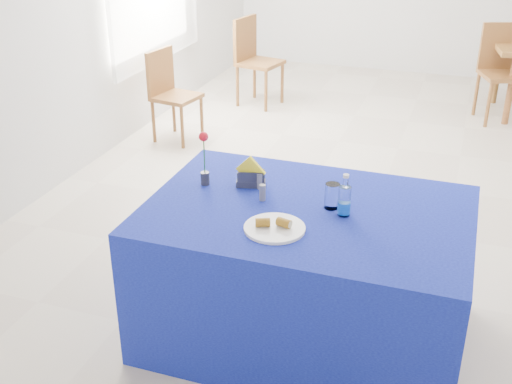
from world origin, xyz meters
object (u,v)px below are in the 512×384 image
chair_bg_left (502,65)px  chair_win_a (169,89)px  blue_table (305,274)px  water_bottle (344,202)px  plate (275,228)px  chair_win_b (253,55)px

chair_bg_left → chair_win_a: chair_bg_left is taller
chair_bg_left → chair_win_a: bearing=-171.0°
blue_table → water_bottle: bearing=-1.9°
chair_win_a → plate: bearing=-135.4°
chair_bg_left → chair_win_b: chair_bg_left is taller
water_bottle → chair_win_a: water_bottle is taller
chair_bg_left → water_bottle: bearing=-120.8°
chair_bg_left → chair_win_b: (-2.53, -0.35, -0.02)m
chair_bg_left → chair_win_a: (-2.91, -1.62, -0.07)m
plate → blue_table: bearing=70.2°
plate → blue_table: 0.47m
blue_table → chair_win_a: 3.13m
water_bottle → chair_win_b: water_bottle is taller
plate → chair_bg_left: size_ratio=0.30×
blue_table → chair_bg_left: size_ratio=1.67×
chair_bg_left → chair_win_b: 2.55m
water_bottle → chair_win_a: size_ratio=0.25×
plate → water_bottle: (0.27, 0.25, 0.06)m
chair_win_b → chair_win_a: bearing=175.3°
chair_bg_left → blue_table: bearing=-123.3°
blue_table → chair_win_b: 4.04m
water_bottle → blue_table: bearing=178.1°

